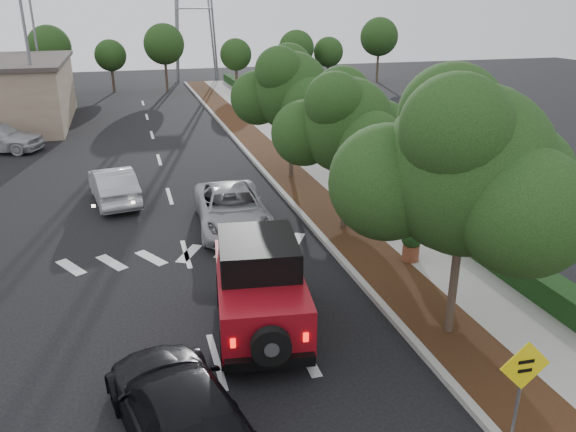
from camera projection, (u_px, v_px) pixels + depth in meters
name	position (u px, v px, depth m)	size (l,w,h in m)	color
ground	(217.00, 361.00, 12.69)	(120.00, 120.00, 0.00)	black
curb	(276.00, 185.00, 24.62)	(0.20, 70.00, 0.15)	#9E9B93
planting_strip	(297.00, 183.00, 24.89)	(1.80, 70.00, 0.12)	black
sidewalk	(337.00, 180.00, 25.38)	(2.00, 70.00, 0.12)	gray
hedge	(366.00, 170.00, 25.62)	(0.80, 70.00, 0.80)	black
transmission_tower	(198.00, 81.00, 57.30)	(7.00, 4.00, 28.00)	slate
street_tree_near	(447.00, 334.00, 13.69)	(3.80, 3.80, 5.92)	black
street_tree_mid	(343.00, 230.00, 19.97)	(3.20, 3.20, 5.32)	black
street_tree_far	(291.00, 178.00, 25.80)	(3.40, 3.40, 5.62)	black
light_pole_a	(41.00, 135.00, 34.32)	(2.00, 0.22, 9.00)	slate
light_pole_b	(45.00, 103.00, 44.82)	(2.00, 0.22, 9.00)	slate
red_jeep	(259.00, 284.00, 13.66)	(2.54, 4.69, 2.32)	black
silver_suv_ahead	(232.00, 209.00, 19.94)	(2.40, 5.21, 1.45)	#A2A3A9
black_suv_oncoming	(181.00, 411.00, 10.12)	(1.96, 4.83, 1.40)	black
silver_sedan_oncoming	(113.00, 185.00, 22.54)	(1.51, 4.33, 1.43)	#ADB0B5
speed_hump_sign	(523.00, 378.00, 9.82)	(0.98, 0.10, 2.08)	slate
terracotta_planter	(412.00, 241.00, 17.14)	(0.65, 0.65, 1.13)	brown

